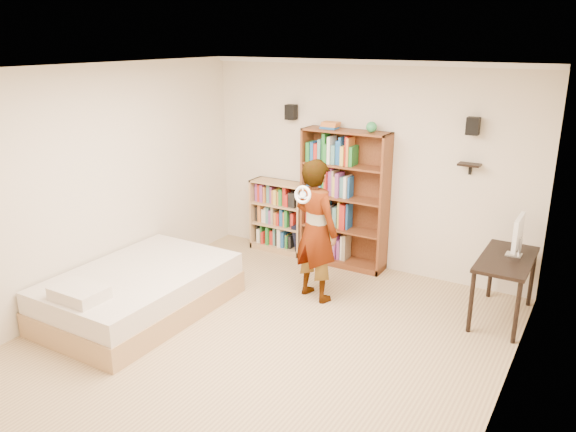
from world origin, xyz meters
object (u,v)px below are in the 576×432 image
object	(u,v)px
low_bookshelf	(279,216)
daybed	(140,287)
computer_desk	(503,288)
tall_bookshelf	(344,200)
person	(316,230)

from	to	relation	value
low_bookshelf	daybed	world-z (taller)	low_bookshelf
computer_desk	daybed	size ratio (longest dim) A/B	0.50
computer_desk	daybed	bearing A→B (deg)	-151.33
tall_bookshelf	low_bookshelf	xyz separation A→B (m)	(-1.03, 0.02, -0.41)
daybed	person	xyz separation A→B (m)	(1.50, 1.34, 0.53)
tall_bookshelf	low_bookshelf	bearing A→B (deg)	179.13
low_bookshelf	person	distance (m)	1.64
low_bookshelf	daybed	size ratio (longest dim) A/B	0.49
low_bookshelf	computer_desk	xyz separation A→B (m)	(3.19, -0.52, -0.15)
computer_desk	person	bearing A→B (deg)	-163.94
tall_bookshelf	person	distance (m)	1.10
person	low_bookshelf	bearing A→B (deg)	-26.82
person	tall_bookshelf	bearing A→B (deg)	-65.93
computer_desk	low_bookshelf	bearing A→B (deg)	170.75
computer_desk	person	xyz separation A→B (m)	(-2.01, -0.58, 0.48)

